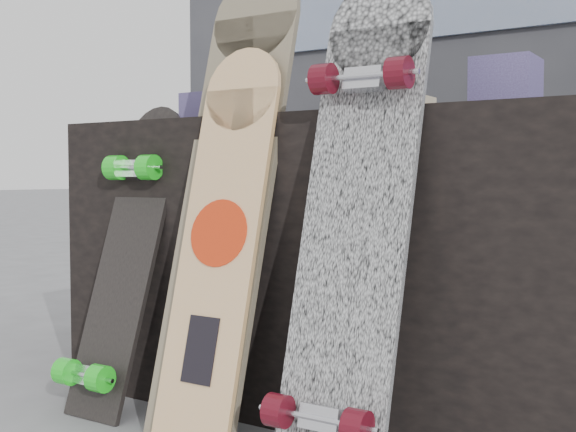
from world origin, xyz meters
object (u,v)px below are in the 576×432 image
Objects in this scene: vendor_table at (348,262)px; skateboard_dark at (125,252)px; longboard_geisha at (221,228)px; longboard_cascadia at (355,207)px; longboard_celtic at (230,179)px.

vendor_table is 0.62m from skateboard_dark.
longboard_cascadia is (0.37, -0.01, 0.06)m from longboard_geisha.
longboard_geisha reaches higher than vendor_table.
longboard_celtic reaches higher than vendor_table.
longboard_geisha is (-0.15, -0.38, 0.11)m from vendor_table.
vendor_table is 1.44× the size of longboard_cascadia.
vendor_table is 0.43m from longboard_geisha.
longboard_geisha is at bearing 178.83° from longboard_cascadia.
vendor_table is 1.64× the size of longboard_geisha.
longboard_celtic is 0.39m from skateboard_dark.
longboard_geisha is 0.36m from skateboard_dark.
longboard_celtic is (-0.17, -0.32, 0.24)m from vendor_table.
longboard_cascadia is at bearing -60.70° from vendor_table.
longboard_geisha is at bearing -3.25° from skateboard_dark.
longboard_cascadia is at bearing -2.18° from skateboard_dark.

